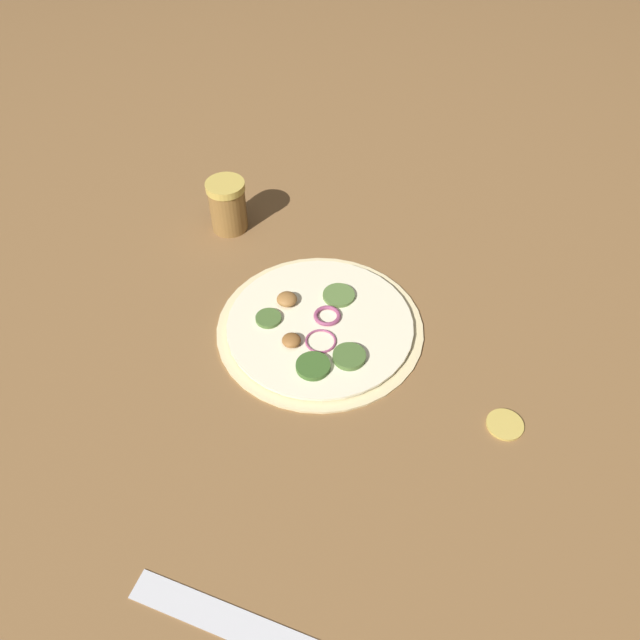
# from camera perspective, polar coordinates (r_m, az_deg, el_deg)

# --- Properties ---
(ground_plane) EXTENTS (3.00, 3.00, 0.00)m
(ground_plane) POSITION_cam_1_polar(r_m,az_deg,el_deg) (0.87, 0.00, -0.75)
(ground_plane) COLOR brown
(pizza) EXTENTS (0.29, 0.29, 0.03)m
(pizza) POSITION_cam_1_polar(r_m,az_deg,el_deg) (0.87, -0.04, -0.56)
(pizza) COLOR beige
(pizza) RESTS_ON ground_plane
(spice_jar) EXTENTS (0.06, 0.06, 0.09)m
(spice_jar) POSITION_cam_1_polar(r_m,az_deg,el_deg) (1.02, -8.45, 10.33)
(spice_jar) COLOR olive
(spice_jar) RESTS_ON ground_plane
(loose_cap) EXTENTS (0.05, 0.05, 0.01)m
(loose_cap) POSITION_cam_1_polar(r_m,az_deg,el_deg) (0.81, 16.58, -9.08)
(loose_cap) COLOR gold
(loose_cap) RESTS_ON ground_plane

